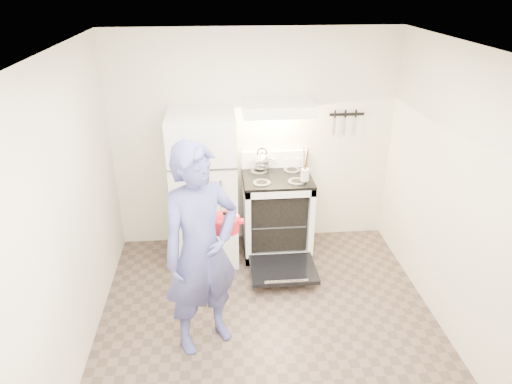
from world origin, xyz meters
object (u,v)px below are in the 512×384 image
(tea_kettle, at_px, (262,159))
(person, at_px, (201,251))
(refrigerator, at_px, (204,188))
(stove_body, at_px, (276,215))
(dutch_oven, at_px, (225,224))

(tea_kettle, bearing_deg, person, -112.16)
(refrigerator, distance_m, stove_body, 0.90)
(stove_body, relative_size, tea_kettle, 3.46)
(stove_body, xyz_separation_m, dutch_oven, (-0.61, -1.17, 0.58))
(stove_body, bearing_deg, person, -119.78)
(refrigerator, bearing_deg, tea_kettle, 19.39)
(refrigerator, xyz_separation_m, person, (-0.00, -1.40, 0.09))
(dutch_oven, bearing_deg, refrigerator, 100.01)
(refrigerator, bearing_deg, person, -90.14)
(refrigerator, xyz_separation_m, tea_kettle, (0.66, 0.23, 0.23))
(stove_body, bearing_deg, tea_kettle, 125.93)
(dutch_oven, bearing_deg, person, -128.70)
(refrigerator, xyz_separation_m, dutch_oven, (0.20, -1.14, 0.19))
(stove_body, height_order, tea_kettle, tea_kettle)
(tea_kettle, relative_size, person, 0.14)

